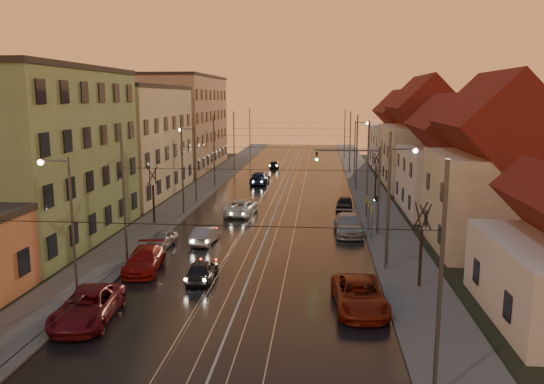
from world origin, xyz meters
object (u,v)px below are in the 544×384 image
(street_lamp_2, at_px, (192,157))
(driving_car_4, at_px, (274,165))
(parked_right_0, at_px, (359,295))
(street_lamp_0, at_px, (66,215))
(traffic_light_mast, at_px, (366,179))
(driving_car_1, at_px, (205,235))
(street_lamp_3, at_px, (357,145))
(parked_right_2, at_px, (344,203))
(driving_car_0, at_px, (202,270))
(street_lamp_1, at_px, (394,194))
(parked_right_1, at_px, (349,224))
(parked_left_1, at_px, (87,307))
(parked_left_3, at_px, (162,239))
(parked_left_2, at_px, (144,260))
(driving_car_3, at_px, (260,178))
(driving_car_2, at_px, (241,207))

(street_lamp_2, xyz_separation_m, driving_car_4, (6.22, 27.85, -4.26))
(street_lamp_2, distance_m, parked_right_0, 31.89)
(driving_car_4, height_order, parked_right_0, parked_right_0)
(street_lamp_0, distance_m, traffic_light_mast, 23.42)
(driving_car_1, bearing_deg, parked_right_0, 137.05)
(street_lamp_2, height_order, driving_car_4, street_lamp_2)
(street_lamp_2, distance_m, driving_car_4, 28.85)
(street_lamp_3, xyz_separation_m, parked_right_2, (-2.36, -18.18, -4.25))
(driving_car_1, height_order, parked_right_0, parked_right_0)
(driving_car_4, relative_size, parked_right_2, 0.98)
(street_lamp_0, bearing_deg, driving_car_0, 33.40)
(street_lamp_1, relative_size, parked_right_2, 2.13)
(street_lamp_1, bearing_deg, parked_right_2, 97.56)
(parked_right_1, bearing_deg, parked_left_1, -128.52)
(parked_left_3, bearing_deg, parked_left_1, -83.92)
(driving_car_4, relative_size, parked_left_2, 0.72)
(street_lamp_2, distance_m, parked_right_2, 16.55)
(street_lamp_2, bearing_deg, parked_right_1, -36.56)
(driving_car_0, relative_size, driving_car_3, 0.70)
(driving_car_2, distance_m, driving_car_4, 33.30)
(traffic_light_mast, height_order, driving_car_0, traffic_light_mast)
(street_lamp_0, xyz_separation_m, parked_left_1, (1.93, -2.31, -4.12))
(parked_left_1, xyz_separation_m, parked_left_2, (0.25, 7.88, -0.04))
(driving_car_4, distance_m, parked_left_2, 50.44)
(traffic_light_mast, xyz_separation_m, driving_car_1, (-12.38, -3.67, -3.94))
(driving_car_1, relative_size, parked_right_1, 0.73)
(street_lamp_2, relative_size, parked_right_2, 2.13)
(parked_right_1, bearing_deg, driving_car_0, -129.87)
(traffic_light_mast, xyz_separation_m, parked_left_2, (-14.92, -10.43, -3.86))
(street_lamp_3, relative_size, parked_right_2, 2.13)
(street_lamp_0, relative_size, parked_left_1, 1.44)
(parked_left_2, xyz_separation_m, parked_left_3, (-0.47, 5.41, -0.11))
(parked_left_1, xyz_separation_m, parked_right_0, (13.63, 2.79, 0.01))
(street_lamp_2, height_order, driving_car_3, street_lamp_2)
(parked_left_2, distance_m, parked_left_3, 5.43)
(street_lamp_1, distance_m, parked_left_1, 19.70)
(street_lamp_0, bearing_deg, driving_car_3, 82.14)
(street_lamp_2, distance_m, parked_right_1, 20.08)
(parked_right_2, bearing_deg, driving_car_0, -108.08)
(parked_right_2, bearing_deg, street_lamp_2, 177.87)
(driving_car_1, distance_m, parked_left_3, 3.29)
(street_lamp_0, relative_size, street_lamp_3, 1.00)
(street_lamp_3, distance_m, driving_car_1, 34.69)
(street_lamp_3, bearing_deg, driving_car_1, -113.07)
(street_lamp_1, xyz_separation_m, traffic_light_mast, (-1.11, 8.00, -0.29))
(parked_right_0, bearing_deg, driving_car_0, 154.43)
(street_lamp_1, relative_size, driving_car_4, 2.18)
(parked_left_2, distance_m, parked_right_2, 24.43)
(driving_car_0, relative_size, driving_car_2, 0.71)
(driving_car_0, xyz_separation_m, parked_right_0, (9.27, -3.68, 0.13))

